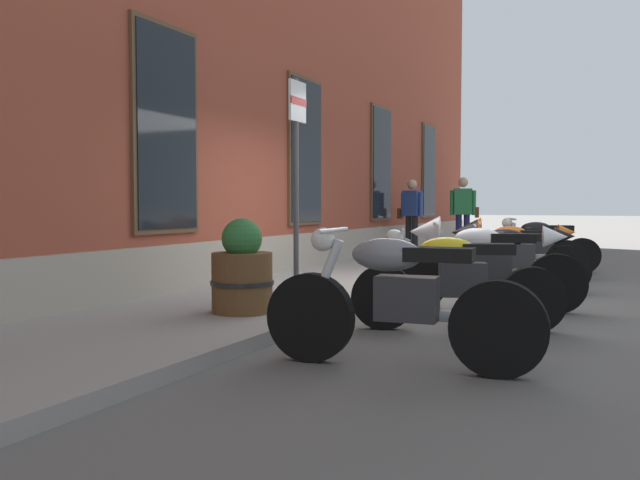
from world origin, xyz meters
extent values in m
plane|color=#565451|center=(0.00, 0.00, 0.00)|extent=(140.00, 140.00, 0.00)
cube|color=gray|center=(0.00, 1.20, 0.06)|extent=(32.21, 2.39, 0.12)
cube|color=brown|center=(0.00, 5.37, 3.92)|extent=(26.21, 5.96, 7.85)
cube|color=gray|center=(0.00, 2.35, 0.35)|extent=(26.21, 0.10, 0.70)
cube|color=#513823|center=(-1.87, 2.37, 2.10)|extent=(1.22, 0.06, 2.52)
cube|color=black|center=(-1.87, 2.34, 2.10)|extent=(1.10, 0.03, 2.40)
cube|color=#513823|center=(1.87, 2.37, 2.10)|extent=(1.22, 0.06, 2.52)
cube|color=black|center=(1.87, 2.34, 2.10)|extent=(1.10, 0.03, 2.40)
cube|color=#513823|center=(5.62, 2.37, 2.10)|extent=(1.22, 0.06, 2.52)
cube|color=black|center=(5.62, 2.34, 2.10)|extent=(1.10, 0.03, 2.40)
cube|color=#513823|center=(9.36, 2.37, 2.10)|extent=(1.22, 0.06, 2.52)
cube|color=black|center=(9.36, 2.34, 2.10)|extent=(1.10, 0.03, 2.40)
cylinder|color=black|center=(-3.90, -0.56, 0.34)|extent=(0.18, 0.68, 0.68)
cylinder|color=black|center=(-3.78, -1.94, 0.34)|extent=(0.18, 0.68, 0.68)
cylinder|color=silver|center=(-3.89, -0.66, 0.61)|extent=(0.10, 0.33, 0.67)
cube|color=#28282B|center=(-3.83, -1.30, 0.52)|extent=(0.26, 0.46, 0.32)
ellipsoid|color=slate|center=(-3.85, -1.15, 0.83)|extent=(0.30, 0.54, 0.24)
cube|color=black|center=(-3.81, -1.53, 0.84)|extent=(0.26, 0.50, 0.10)
cylinder|color=silver|center=(-3.88, -0.74, 1.00)|extent=(0.62, 0.09, 0.04)
cylinder|color=silver|center=(-3.69, -1.59, 0.39)|extent=(0.13, 0.46, 0.09)
sphere|color=silver|center=(-3.89, -0.66, 0.93)|extent=(0.18, 0.18, 0.18)
cylinder|color=black|center=(-2.42, -0.61, 0.31)|extent=(0.31, 0.62, 0.62)
cylinder|color=black|center=(-1.98, -1.92, 0.31)|extent=(0.31, 0.62, 0.62)
cylinder|color=silver|center=(-2.39, -0.71, 0.56)|extent=(0.16, 0.32, 0.64)
cube|color=#28282B|center=(-2.19, -1.32, 0.49)|extent=(0.35, 0.49, 0.32)
ellipsoid|color=gold|center=(-2.23, -1.17, 0.77)|extent=(0.41, 0.58, 0.24)
cube|color=black|center=(-2.11, -1.53, 0.78)|extent=(0.36, 0.52, 0.10)
cylinder|color=silver|center=(-2.36, -0.78, 0.94)|extent=(0.60, 0.23, 0.04)
cylinder|color=silver|center=(-1.98, -1.56, 0.36)|extent=(0.23, 0.46, 0.09)
sphere|color=silver|center=(-2.39, -0.71, 0.87)|extent=(0.18, 0.18, 0.18)
cylinder|color=black|center=(-1.01, -0.55, 0.33)|extent=(0.25, 0.66, 0.65)
cylinder|color=black|center=(-0.72, -2.00, 0.33)|extent=(0.25, 0.66, 0.65)
cylinder|color=silver|center=(-0.99, -0.64, 0.59)|extent=(0.13, 0.33, 0.66)
cube|color=#28282B|center=(-0.85, -1.32, 0.51)|extent=(0.30, 0.47, 0.32)
ellipsoid|color=silver|center=(-0.88, -1.18, 0.81)|extent=(0.36, 0.56, 0.24)
cube|color=black|center=(-0.81, -1.55, 0.82)|extent=(0.31, 0.51, 0.10)
cylinder|color=silver|center=(-0.98, -0.72, 0.98)|extent=(0.61, 0.16, 0.04)
cylinder|color=silver|center=(-0.68, -1.59, 0.38)|extent=(0.18, 0.46, 0.09)
cone|color=silver|center=(-1.00, -0.60, 0.88)|extent=(0.42, 0.40, 0.36)
cone|color=silver|center=(-0.72, -1.98, 0.84)|extent=(0.29, 0.30, 0.24)
cylinder|color=black|center=(0.59, -0.63, 0.32)|extent=(0.29, 0.66, 0.65)
cylinder|color=black|center=(0.95, -1.95, 0.32)|extent=(0.29, 0.66, 0.65)
cylinder|color=silver|center=(0.61, -0.72, 0.56)|extent=(0.15, 0.31, 0.60)
cube|color=#28282B|center=(0.78, -1.34, 0.50)|extent=(0.33, 0.48, 0.32)
ellipsoid|color=black|center=(0.74, -1.19, 0.74)|extent=(0.39, 0.57, 0.24)
cube|color=black|center=(0.84, -1.56, 0.75)|extent=(0.34, 0.52, 0.10)
cylinder|color=silver|center=(0.64, -0.80, 0.91)|extent=(0.61, 0.20, 0.04)
cylinder|color=silver|center=(0.98, -1.59, 0.37)|extent=(0.21, 0.46, 0.09)
cone|color=black|center=(0.60, -0.67, 0.81)|extent=(0.44, 0.42, 0.36)
cone|color=black|center=(0.95, -1.93, 0.77)|extent=(0.30, 0.31, 0.24)
cylinder|color=black|center=(2.10, -0.36, 0.32)|extent=(0.30, 0.65, 0.64)
cylinder|color=black|center=(2.55, -1.83, 0.32)|extent=(0.30, 0.65, 0.64)
cylinder|color=silver|center=(2.13, -0.45, 0.55)|extent=(0.15, 0.30, 0.59)
cube|color=#28282B|center=(2.34, -1.14, 0.50)|extent=(0.34, 0.49, 0.32)
ellipsoid|color=orange|center=(2.30, -1.00, 0.73)|extent=(0.40, 0.57, 0.24)
cube|color=black|center=(2.41, -1.36, 0.74)|extent=(0.35, 0.52, 0.10)
cylinder|color=silver|center=(2.15, -0.53, 0.90)|extent=(0.60, 0.22, 0.04)
cylinder|color=silver|center=(2.54, -1.39, 0.37)|extent=(0.22, 0.46, 0.09)
cone|color=orange|center=(2.11, -0.41, 0.80)|extent=(0.44, 0.43, 0.36)
cone|color=orange|center=(2.55, -1.81, 0.76)|extent=(0.31, 0.32, 0.24)
cylinder|color=black|center=(3.51, -0.64, 0.31)|extent=(0.33, 0.62, 0.61)
cylinder|color=black|center=(3.99, -1.94, 0.31)|extent=(0.33, 0.62, 0.61)
cylinder|color=silver|center=(3.55, -0.74, 0.56)|extent=(0.18, 0.32, 0.64)
cube|color=#28282B|center=(3.77, -1.34, 0.49)|extent=(0.36, 0.49, 0.32)
ellipsoid|color=black|center=(3.72, -1.20, 0.77)|extent=(0.43, 0.58, 0.24)
cube|color=black|center=(3.85, -1.55, 0.78)|extent=(0.37, 0.53, 0.10)
cylinder|color=silver|center=(3.57, -0.81, 0.94)|extent=(0.59, 0.25, 0.04)
cylinder|color=silver|center=(3.99, -1.58, 0.36)|extent=(0.24, 0.45, 0.09)
sphere|color=silver|center=(3.55, -0.74, 0.87)|extent=(0.18, 0.18, 0.18)
cylinder|color=black|center=(6.18, 1.75, 0.53)|extent=(0.14, 0.14, 0.81)
cylinder|color=black|center=(6.24, 1.92, 0.53)|extent=(0.14, 0.14, 0.81)
cube|color=#2D478C|center=(6.21, 1.84, 1.22)|extent=(0.32, 0.44, 0.57)
sphere|color=tan|center=(6.21, 1.84, 1.65)|extent=(0.22, 0.22, 0.22)
cylinder|color=#2D478C|center=(6.13, 1.60, 1.19)|extent=(0.09, 0.09, 0.55)
cylinder|color=#2D478C|center=(6.29, 2.07, 1.19)|extent=(0.09, 0.09, 0.55)
cube|color=#592D19|center=(6.29, 2.15, 0.99)|extent=(0.14, 0.11, 0.24)
cylinder|color=#1E1E4C|center=(6.84, 0.92, 0.54)|extent=(0.14, 0.14, 0.84)
cylinder|color=#1E1E4C|center=(6.90, 0.74, 0.54)|extent=(0.14, 0.14, 0.84)
cube|color=#26723F|center=(6.87, 0.83, 1.26)|extent=(0.32, 0.44, 0.60)
sphere|color=tan|center=(6.87, 0.83, 1.70)|extent=(0.23, 0.23, 0.23)
cylinder|color=#26723F|center=(6.79, 1.07, 1.23)|extent=(0.09, 0.09, 0.57)
cylinder|color=#26723F|center=(6.95, 0.59, 1.23)|extent=(0.09, 0.09, 0.57)
cube|color=#592D19|center=(6.99, 0.53, 1.01)|extent=(0.14, 0.11, 0.24)
cylinder|color=#4C4C51|center=(-1.84, 0.62, 1.35)|extent=(0.06, 0.06, 2.44)
cube|color=white|center=(-1.84, 0.60, 2.32)|extent=(0.36, 0.03, 0.44)
cube|color=red|center=(-1.84, 0.59, 2.32)|extent=(0.36, 0.01, 0.08)
cylinder|color=brown|center=(-2.79, 0.73, 0.42)|extent=(0.60, 0.60, 0.59)
cylinder|color=black|center=(-2.79, 0.73, 0.42)|extent=(0.63, 0.63, 0.04)
sphere|color=#28602D|center=(-2.79, 0.73, 0.86)|extent=(0.40, 0.40, 0.40)
camera|label=1|loc=(-8.41, -2.78, 1.19)|focal=37.61mm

